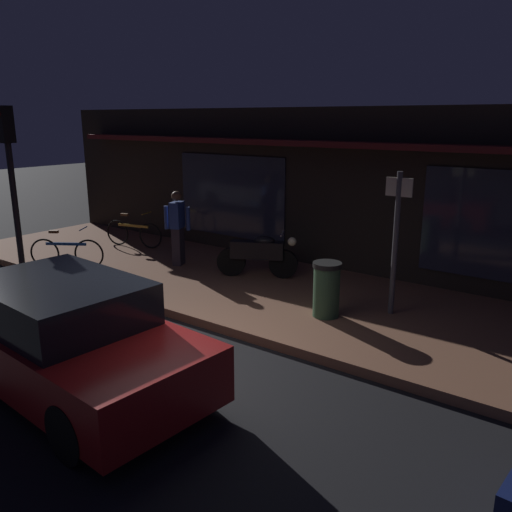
# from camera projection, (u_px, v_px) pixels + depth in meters

# --- Properties ---
(ground_plane) EXTENTS (60.00, 60.00, 0.00)m
(ground_plane) POSITION_uv_depth(u_px,v_px,m) (186.00, 359.00, 7.54)
(ground_plane) COLOR black
(sidewalk_slab) EXTENTS (18.00, 4.00, 0.15)m
(sidewalk_slab) POSITION_uv_depth(u_px,v_px,m) (297.00, 298.00, 9.86)
(sidewalk_slab) COLOR brown
(sidewalk_slab) RESTS_ON ground_plane
(storefront_building) EXTENTS (18.00, 3.30, 3.60)m
(storefront_building) POSITION_uv_depth(u_px,v_px,m) (377.00, 188.00, 12.04)
(storefront_building) COLOR black
(storefront_building) RESTS_ON ground_plane
(motorcycle) EXTENTS (1.56, 0.94, 0.97)m
(motorcycle) POSITION_uv_depth(u_px,v_px,m) (259.00, 254.00, 10.82)
(motorcycle) COLOR black
(motorcycle) RESTS_ON sidewalk_slab
(bicycle_parked) EXTENTS (1.62, 0.54, 0.91)m
(bicycle_parked) POSITION_uv_depth(u_px,v_px,m) (134.00, 233.00, 13.41)
(bicycle_parked) COLOR black
(bicycle_parked) RESTS_ON sidewalk_slab
(bicycle_extra) EXTENTS (1.42, 0.92, 0.91)m
(bicycle_extra) POSITION_uv_depth(u_px,v_px,m) (67.00, 252.00, 11.48)
(bicycle_extra) COLOR black
(bicycle_extra) RESTS_ON sidewalk_slab
(person_photographer) EXTENTS (0.60, 0.43, 1.67)m
(person_photographer) POSITION_uv_depth(u_px,v_px,m) (177.00, 227.00, 11.64)
(person_photographer) COLOR #28232D
(person_photographer) RESTS_ON sidewalk_slab
(sign_post) EXTENTS (0.44, 0.09, 2.40)m
(sign_post) POSITION_uv_depth(u_px,v_px,m) (396.00, 235.00, 8.56)
(sign_post) COLOR #47474C
(sign_post) RESTS_ON sidewalk_slab
(trash_bin) EXTENTS (0.48, 0.48, 0.93)m
(trash_bin) POSITION_uv_depth(u_px,v_px,m) (326.00, 289.00, 8.67)
(trash_bin) COLOR #2D4C33
(trash_bin) RESTS_ON sidewalk_slab
(traffic_light_pole) EXTENTS (0.24, 0.33, 3.60)m
(traffic_light_pole) POSITION_uv_depth(u_px,v_px,m) (10.00, 165.00, 10.23)
(traffic_light_pole) COLOR black
(traffic_light_pole) RESTS_ON ground_plane
(parked_car_far) EXTENTS (4.22, 2.05, 1.42)m
(parked_car_far) POSITION_uv_depth(u_px,v_px,m) (65.00, 336.00, 6.60)
(parked_car_far) COLOR black
(parked_car_far) RESTS_ON ground_plane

